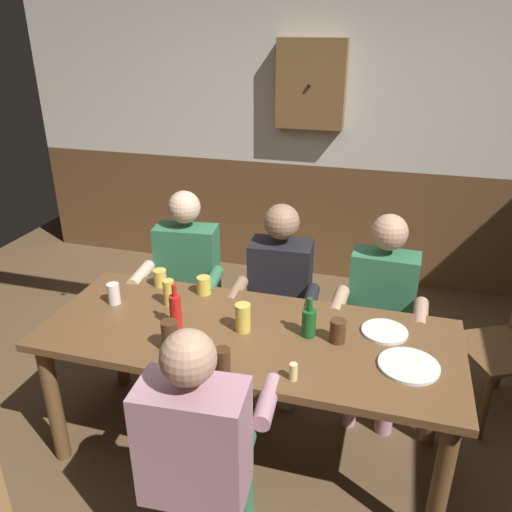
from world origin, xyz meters
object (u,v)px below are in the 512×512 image
Objects in this scene: dining_table at (248,349)px; person_3 at (199,439)px; wall_dart_cabinet at (311,84)px; plate_1 at (409,366)px; table_candle at (293,372)px; bottle_1 at (176,310)px; person_1 at (279,290)px; pint_glass_5 at (169,292)px; pint_glass_7 at (223,361)px; pint_glass_3 at (243,318)px; pint_glass_2 at (160,278)px; pint_glass_4 at (204,285)px; bottle_0 at (309,322)px; person_2 at (380,307)px; pint_glass_1 at (170,336)px; pint_glass_6 at (338,331)px; plate_0 at (385,332)px; pint_glass_0 at (114,294)px; person_0 at (185,277)px.

person_3 is at bearing -90.40° from dining_table.
plate_1 is at bearing -68.45° from wall_dart_cabinet.
wall_dart_cabinet reaches higher than table_candle.
dining_table is at bearing 7.50° from bottle_1.
bottle_1 is 2.44m from wall_dart_cabinet.
person_1 is 4.41× the size of plate_1.
person_3 is at bearing -58.60° from pint_glass_5.
plate_1 is 2.22× the size of pint_glass_7.
pint_glass_5 is at bearing 169.93° from plate_1.
pint_glass_2 is at bearing 151.28° from pint_glass_3.
wall_dart_cabinet reaches higher than pint_glass_4.
person_3 reaches higher than dining_table.
pint_glass_7 is (-0.31, -0.04, 0.02)m from table_candle.
person_3 reaches higher than person_1.
bottle_0 is 0.67m from bottle_1.
person_2 is at bearing 13.14° from pint_glass_2.
pint_glass_1 reaches higher than pint_glass_6.
table_candle is at bearing -89.99° from bottle_0.
pint_glass_4 reaches higher than plate_0.
pint_glass_3 is at bearing 174.43° from plate_1.
pint_glass_0 reaches higher than pint_glass_2.
person_1 reaches higher than bottle_1.
bottle_0 reaches higher than pint_glass_6.
pint_glass_6 reaches higher than pint_glass_2.
person_2 is 1.23m from pint_glass_5.
person_3 is at bearing 109.15° from person_0.
pint_glass_5 is at bearing 173.39° from pint_glass_6.
pint_glass_2 is at bearing 163.16° from bottle_0.
person_2 is 15.08× the size of table_candle.
pint_glass_0 reaches higher than plate_1.
person_3 is at bearing -113.24° from bottle_0.
person_0 reaches higher than table_candle.
pint_glass_7 is (0.02, -0.35, -0.01)m from pint_glass_3.
pint_glass_2 is 0.69× the size of pint_glass_5.
person_2 is 1.42m from person_3.
person_3 reaches higher than pint_glass_0.
dining_table is at bearing 174.51° from plate_1.
person_2 is 1.30m from pint_glass_2.
pint_glass_7 is at bearing -141.96° from plate_0.
person_1 is at bearing 0.73° from person_2.
plate_0 is at bearing 19.15° from bottle_0.
pint_glass_3 reaches higher than plate_0.
person_3 is at bearing -59.21° from bottle_1.
wall_dart_cabinet is (-0.12, 2.56, 0.89)m from pint_glass_7.
plate_1 is at bearing 32.19° from person_3.
person_3 is 1.08m from pint_glass_0.
person_0 is 15.45× the size of table_candle.
person_2 is 8.17× the size of pint_glass_3.
pint_glass_4 is (-0.05, 0.56, -0.03)m from pint_glass_1.
plate_1 is at bearing 25.36° from table_candle.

